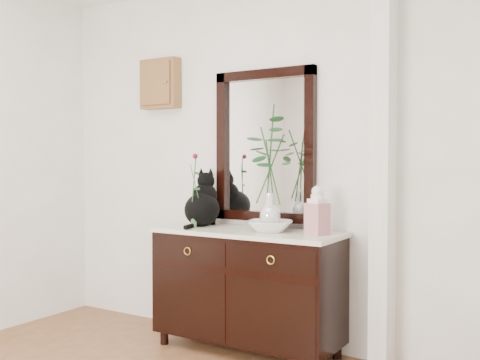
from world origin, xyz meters
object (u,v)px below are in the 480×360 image
Objects in this scene: lotus_bowl at (270,226)px; ginger_jar at (317,210)px; sideboard at (248,284)px; cat at (202,198)px.

ginger_jar reaches higher than lotus_bowl.
lotus_bowl is at bearing -176.31° from ginger_jar.
ginger_jar is (0.51, 0.02, 0.54)m from sideboard.
cat reaches higher than sideboard.
sideboard is 4.06× the size of ginger_jar.
ginger_jar is (0.34, 0.02, 0.13)m from lotus_bowl.
sideboard is 0.45m from lotus_bowl.
cat is at bearing 175.02° from sideboard.
lotus_bowl is 0.36m from ginger_jar.
cat reaches higher than lotus_bowl.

